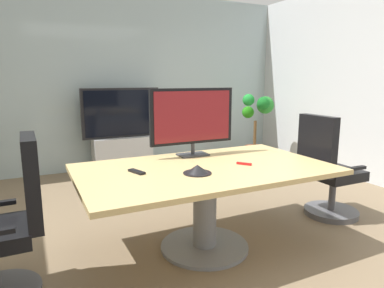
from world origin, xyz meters
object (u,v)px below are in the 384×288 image
(tv_monitor, at_px, (192,118))
(remote_control, at_px, (137,172))
(conference_phone, at_px, (197,170))
(potted_plant, at_px, (257,125))
(conference_table, at_px, (205,186))
(office_chair_right, at_px, (327,175))
(office_chair_left, at_px, (7,233))
(wall_display_unit, at_px, (122,144))

(tv_monitor, distance_m, remote_control, 0.83)
(tv_monitor, height_order, conference_phone, tv_monitor)
(potted_plant, bearing_deg, conference_table, -134.13)
(conference_phone, height_order, remote_control, conference_phone)
(office_chair_right, bearing_deg, office_chair_left, 92.36)
(remote_control, bearing_deg, office_chair_left, 167.63)
(conference_table, height_order, conference_phone, conference_phone)
(wall_display_unit, distance_m, remote_control, 2.79)
(wall_display_unit, bearing_deg, potted_plant, -11.71)
(remote_control, bearing_deg, tv_monitor, 10.18)
(remote_control, bearing_deg, potted_plant, 19.91)
(office_chair_right, relative_size, conference_phone, 4.95)
(wall_display_unit, distance_m, conference_phone, 2.96)
(office_chair_right, distance_m, tv_monitor, 1.57)
(conference_table, relative_size, wall_display_unit, 1.58)
(office_chair_right, xyz_separation_m, potted_plant, (0.77, 2.26, 0.21))
(tv_monitor, distance_m, wall_display_unit, 2.44)
(office_chair_right, distance_m, remote_control, 2.07)
(office_chair_right, height_order, wall_display_unit, wall_display_unit)
(wall_display_unit, xyz_separation_m, remote_control, (-0.57, -2.71, 0.29))
(wall_display_unit, bearing_deg, remote_control, -101.97)
(conference_table, xyz_separation_m, tv_monitor, (0.09, 0.43, 0.53))
(conference_phone, bearing_deg, remote_control, 151.74)
(office_chair_right, distance_m, potted_plant, 2.40)
(tv_monitor, distance_m, potted_plant, 2.89)
(conference_table, bearing_deg, tv_monitor, 77.76)
(conference_table, relative_size, office_chair_right, 1.90)
(wall_display_unit, distance_m, potted_plant, 2.30)
(office_chair_left, xyz_separation_m, wall_display_unit, (1.49, 2.81, -0.01))
(office_chair_left, relative_size, wall_display_unit, 0.83)
(conference_table, bearing_deg, office_chair_right, 2.16)
(office_chair_right, distance_m, wall_display_unit, 3.10)
(office_chair_left, distance_m, remote_control, 0.96)
(conference_table, relative_size, tv_monitor, 2.47)
(office_chair_left, height_order, conference_phone, office_chair_left)
(wall_display_unit, bearing_deg, tv_monitor, -87.90)
(tv_monitor, xyz_separation_m, potted_plant, (2.15, 1.88, -0.42))
(office_chair_left, bearing_deg, wall_display_unit, 151.57)
(tv_monitor, bearing_deg, wall_display_unit, 92.10)
(office_chair_left, distance_m, wall_display_unit, 3.18)
(conference_table, distance_m, conference_phone, 0.30)
(office_chair_left, bearing_deg, office_chair_right, 91.18)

